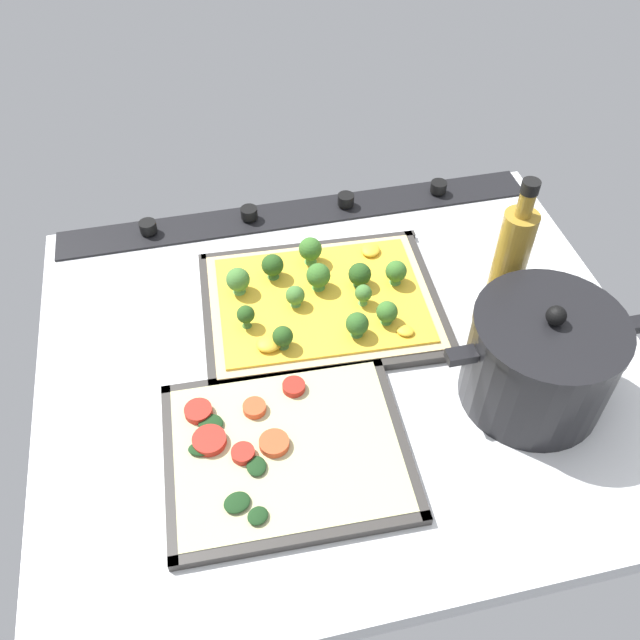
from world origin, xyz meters
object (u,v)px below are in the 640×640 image
baking_tray_front (321,305)px  baking_tray_back (287,452)px  cooking_pot (540,360)px  oil_bottle (508,267)px  broccoli_pizza (320,297)px  veggie_pizza_back (280,447)px

baking_tray_front → baking_tray_back: size_ratio=1.18×
baking_tray_back → cooking_pot: cooking_pot is taller
oil_bottle → broccoli_pizza: bearing=-18.2°
baking_tray_front → veggie_pizza_back: (10.39, 23.12, 0.72)cm
veggie_pizza_back → oil_bottle: bearing=-156.1°
broccoli_pizza → veggie_pizza_back: 25.44cm
broccoli_pizza → oil_bottle: oil_bottle is taller
baking_tray_back → oil_bottle: 38.44cm
broccoli_pizza → cooking_pot: cooking_pot is taller
veggie_pizza_back → cooking_pot: 34.06cm
veggie_pizza_back → cooking_pot: size_ratio=1.09×
baking_tray_front → cooking_pot: bearing=137.2°
baking_tray_front → baking_tray_back: (9.61, 23.51, 0.01)cm
broccoli_pizza → cooking_pot: 32.05cm
baking_tray_front → oil_bottle: size_ratio=1.48×
cooking_pot → baking_tray_back: bearing=3.6°
baking_tray_back → baking_tray_front: bearing=-112.2°
veggie_pizza_back → broccoli_pizza: bearing=-114.0°
baking_tray_front → cooking_pot: size_ratio=1.40×
baking_tray_front → cooking_pot: cooking_pot is taller
baking_tray_front → veggie_pizza_back: 25.36cm
veggie_pizza_back → cooking_pot: cooking_pot is taller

